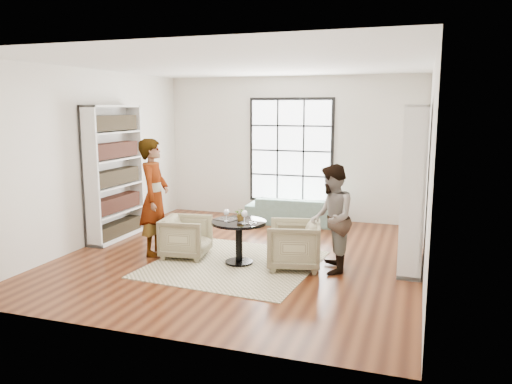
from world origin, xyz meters
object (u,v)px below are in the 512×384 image
(sofa, at_px, (293,210))
(wine_glass_left, at_px, (226,213))
(person_right, at_px, (331,219))
(flower_centerpiece, at_px, (241,214))
(armchair_left, at_px, (186,237))
(armchair_right, at_px, (294,245))
(person_left, at_px, (154,197))
(pedestal_table, at_px, (239,233))
(wine_glass_right, at_px, (244,214))

(sofa, distance_m, wine_glass_left, 2.99)
(person_right, relative_size, flower_centerpiece, 8.08)
(armchair_left, relative_size, armchair_right, 0.93)
(person_right, height_order, flower_centerpiece, person_right)
(armchair_right, distance_m, person_left, 2.38)
(flower_centerpiece, bearing_deg, person_left, 178.94)
(sofa, bearing_deg, pedestal_table, 85.33)
(pedestal_table, height_order, sofa, pedestal_table)
(sofa, bearing_deg, flower_centerpiece, 85.68)
(flower_centerpiece, bearing_deg, sofa, 87.86)
(wine_glass_right, bearing_deg, wine_glass_left, 167.27)
(armchair_left, distance_m, wine_glass_right, 1.19)
(sofa, relative_size, armchair_right, 2.43)
(person_left, distance_m, flower_centerpiece, 1.50)
(pedestal_table, bearing_deg, sofa, 87.51)
(sofa, bearing_deg, armchair_right, 102.21)
(wine_glass_left, bearing_deg, wine_glass_right, -12.73)
(person_left, height_order, person_right, person_left)
(armchair_right, bearing_deg, wine_glass_left, -93.68)
(armchair_left, xyz_separation_m, wine_glass_right, (1.06, -0.21, 0.49))
(person_left, height_order, flower_centerpiece, person_left)
(person_left, relative_size, flower_centerpiece, 9.65)
(armchair_right, xyz_separation_m, person_right, (0.55, 0.00, 0.43))
(person_left, relative_size, wine_glass_right, 9.18)
(person_right, height_order, wine_glass_left, person_right)
(pedestal_table, xyz_separation_m, wine_glass_left, (-0.17, -0.07, 0.31))
(person_right, bearing_deg, pedestal_table, -98.61)
(pedestal_table, xyz_separation_m, person_right, (1.39, 0.08, 0.30))
(pedestal_table, xyz_separation_m, flower_centerpiece, (0.02, 0.04, 0.28))
(pedestal_table, height_order, armchair_left, pedestal_table)
(person_right, distance_m, wine_glass_left, 1.57)
(person_left, bearing_deg, pedestal_table, -104.74)
(armchair_left, height_order, person_right, person_right)
(pedestal_table, relative_size, armchair_left, 1.16)
(sofa, height_order, person_left, person_left)
(sofa, distance_m, person_left, 3.28)
(wine_glass_right, bearing_deg, flower_centerpiece, 123.40)
(sofa, bearing_deg, person_right, 112.27)
(pedestal_table, bearing_deg, person_right, 3.23)
(person_right, bearing_deg, armchair_right, -101.84)
(armchair_right, height_order, person_left, person_left)
(sofa, xyz_separation_m, armchair_right, (0.71, -2.78, 0.08))
(sofa, distance_m, armchair_left, 2.97)
(person_left, bearing_deg, wine_glass_right, -109.50)
(person_left, relative_size, wine_glass_left, 10.17)
(person_left, height_order, wine_glass_right, person_left)
(wine_glass_left, height_order, wine_glass_right, wine_glass_right)
(wine_glass_right, distance_m, flower_centerpiece, 0.23)
(armchair_right, relative_size, wine_glass_left, 4.19)
(pedestal_table, xyz_separation_m, armchair_right, (0.84, 0.08, -0.13))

